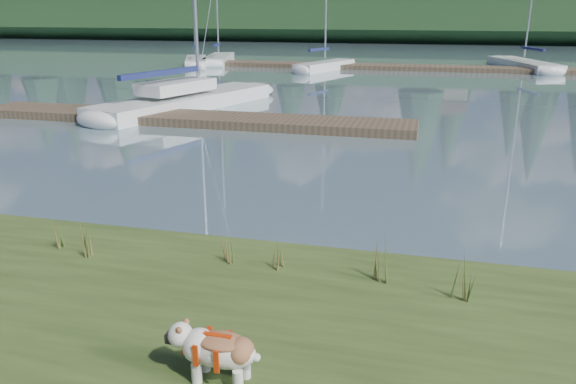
# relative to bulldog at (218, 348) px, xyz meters

# --- Properties ---
(ground) EXTENTS (200.00, 200.00, 0.00)m
(ground) POSITION_rel_bulldog_xyz_m (-2.50, 34.98, -0.70)
(ground) COLOR gray
(ground) RESTS_ON ground
(ridge) EXTENTS (200.00, 20.00, 5.00)m
(ridge) POSITION_rel_bulldog_xyz_m (-2.50, 77.98, 1.80)
(ridge) COLOR black
(ridge) RESTS_ON ground
(bulldog) EXTENTS (0.93, 0.42, 0.56)m
(bulldog) POSITION_rel_bulldog_xyz_m (0.00, 0.00, 0.00)
(bulldog) COLOR silver
(bulldog) RESTS_ON bank
(sailboat_main) EXTENTS (5.07, 10.31, 14.52)m
(sailboat_main) POSITION_rel_bulldog_xyz_m (-7.59, 17.43, -0.28)
(sailboat_main) COLOR silver
(sailboat_main) RESTS_ON ground
(dock_near) EXTENTS (16.00, 2.00, 0.30)m
(dock_near) POSITION_rel_bulldog_xyz_m (-6.50, 13.98, -0.55)
(dock_near) COLOR #4C3D2C
(dock_near) RESTS_ON ground
(dock_far) EXTENTS (26.00, 2.20, 0.30)m
(dock_far) POSITION_rel_bulldog_xyz_m (-0.50, 34.98, -0.55)
(dock_far) COLOR #4C3D2C
(dock_far) RESTS_ON ground
(sailboat_bg_0) EXTENTS (3.95, 7.00, 10.28)m
(sailboat_bg_0) POSITION_rel_bulldog_xyz_m (-15.02, 34.60, -0.38)
(sailboat_bg_0) COLOR silver
(sailboat_bg_0) RESTS_ON ground
(sailboat_bg_1) EXTENTS (3.33, 8.08, 11.84)m
(sailboat_bg_1) POSITION_rel_bulldog_xyz_m (-14.14, 37.20, -0.38)
(sailboat_bg_1) COLOR silver
(sailboat_bg_1) RESTS_ON ground
(sailboat_bg_2) EXTENTS (3.52, 6.62, 10.05)m
(sailboat_bg_2) POSITION_rel_bulldog_xyz_m (-5.00, 33.78, -0.37)
(sailboat_bg_2) COLOR silver
(sailboat_bg_2) RESTS_ON ground
(sailboat_bg_3) EXTENTS (4.41, 9.43, 13.51)m
(sailboat_bg_3) POSITION_rel_bulldog_xyz_m (7.58, 38.47, -0.38)
(sailboat_bg_3) COLOR silver
(sailboat_bg_3) RESTS_ON ground
(weed_0) EXTENTS (0.17, 0.14, 0.61)m
(weed_0) POSITION_rel_bulldog_xyz_m (-2.94, 2.27, -0.10)
(weed_0) COLOR #475B23
(weed_0) RESTS_ON bank
(weed_1) EXTENTS (0.17, 0.14, 0.48)m
(weed_1) POSITION_rel_bulldog_xyz_m (-0.85, 2.57, -0.15)
(weed_1) COLOR #475B23
(weed_1) RESTS_ON bank
(weed_2) EXTENTS (0.17, 0.14, 0.73)m
(weed_2) POSITION_rel_bulldog_xyz_m (1.31, 2.53, -0.05)
(weed_2) COLOR #475B23
(weed_2) RESTS_ON bank
(weed_3) EXTENTS (0.17, 0.14, 0.49)m
(weed_3) POSITION_rel_bulldog_xyz_m (-3.58, 2.41, -0.15)
(weed_3) COLOR #475B23
(weed_3) RESTS_ON bank
(weed_4) EXTENTS (0.17, 0.14, 0.50)m
(weed_4) POSITION_rel_bulldog_xyz_m (-0.13, 2.58, -0.14)
(weed_4) COLOR #475B23
(weed_4) RESTS_ON bank
(weed_5) EXTENTS (0.17, 0.14, 0.71)m
(weed_5) POSITION_rel_bulldog_xyz_m (2.39, 2.26, -0.05)
(weed_5) COLOR #475B23
(weed_5) RESTS_ON bank
(mud_lip) EXTENTS (60.00, 0.50, 0.14)m
(mud_lip) POSITION_rel_bulldog_xyz_m (-2.50, 3.38, -0.63)
(mud_lip) COLOR #33281C
(mud_lip) RESTS_ON ground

